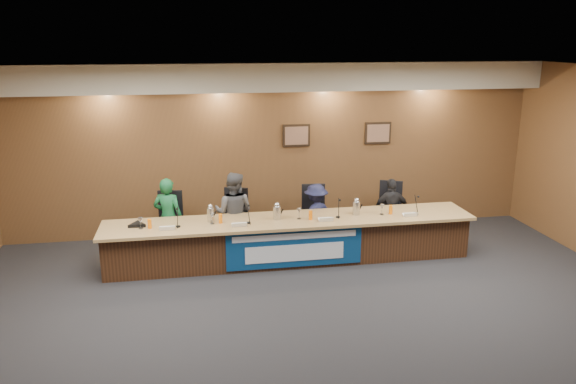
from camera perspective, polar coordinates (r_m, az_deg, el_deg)
name	(u,v)px	position (r m, az deg, el deg)	size (l,w,h in m)	color
floor	(323,331)	(7.42, 3.61, -13.91)	(10.00, 10.00, 0.00)	black
ceiling	(328,77)	(6.48, 4.10, 11.56)	(10.00, 8.00, 0.04)	silver
wall_back	(275,149)	(10.59, -1.32, 4.39)	(10.00, 0.04, 3.20)	brown
soffit	(277,77)	(10.17, -1.15, 11.61)	(10.00, 0.50, 0.50)	beige
dais_body	(290,241)	(9.41, 0.22, -4.97)	(6.00, 0.80, 0.70)	#3B2111
dais_top	(291,220)	(9.24, 0.28, -2.90)	(6.10, 0.95, 0.05)	#9D7949
banner	(295,248)	(9.02, 0.69, -5.70)	(2.20, 0.02, 0.65)	navy
banner_text_upper	(295,236)	(8.93, 0.71, -4.53)	(2.00, 0.01, 0.10)	silver
banner_text_lower	(295,253)	(9.03, 0.70, -6.20)	(1.60, 0.01, 0.28)	silver
wall_photo_left	(296,135)	(10.58, 0.85, 5.76)	(0.52, 0.04, 0.42)	black
wall_photo_right	(378,133)	(10.99, 9.11, 5.94)	(0.52, 0.04, 0.42)	black
panelist_a	(168,218)	(9.71, -12.07, -2.56)	(0.50, 0.33, 1.38)	#13542C
panelist_b	(234,213)	(9.72, -5.53, -2.11)	(0.69, 0.54, 1.43)	#4C4C50
panelist_c	(316,216)	(9.97, 2.85, -2.42)	(0.75, 0.43, 1.15)	#171938
panelist_d	(391,211)	(10.35, 10.44, -1.87)	(0.70, 0.29, 1.19)	black
office_chair_a	(169,227)	(9.87, -11.99, -3.53)	(0.48, 0.48, 0.08)	black
office_chair_b	(234,224)	(9.88, -5.54, -3.22)	(0.48, 0.48, 0.08)	black
office_chair_c	(315,219)	(10.09, 2.71, -2.77)	(0.48, 0.48, 0.08)	black
office_chair_d	(389,215)	(10.47, 10.22, -2.31)	(0.48, 0.48, 0.08)	black
nameplate_a	(167,228)	(8.86, -12.19, -3.59)	(0.24, 0.06, 0.09)	white
microphone_a	(178,226)	(9.01, -11.10, -3.45)	(0.07, 0.07, 0.02)	black
juice_glass_a	(150,224)	(9.03, -13.88, -3.15)	(0.06, 0.06, 0.15)	orange
water_glass_a	(141,223)	(9.04, -14.76, -3.08)	(0.08, 0.08, 0.18)	silver
nameplate_b	(240,224)	(8.86, -4.95, -3.30)	(0.24, 0.06, 0.09)	white
microphone_b	(248,223)	(9.03, -4.04, -3.14)	(0.07, 0.07, 0.02)	black
juice_glass_b	(221,219)	(9.07, -6.87, -2.70)	(0.06, 0.06, 0.15)	orange
water_glass_b	(212,218)	(9.05, -7.71, -2.68)	(0.08, 0.08, 0.18)	silver
nameplate_c	(326,219)	(9.10, 3.93, -2.77)	(0.24, 0.06, 0.09)	white
microphone_c	(338,217)	(9.33, 5.09, -2.55)	(0.07, 0.07, 0.02)	black
juice_glass_c	(311,215)	(9.18, 2.31, -2.36)	(0.06, 0.06, 0.15)	orange
water_glass_c	(299,214)	(9.21, 1.14, -2.21)	(0.08, 0.08, 0.18)	silver
nameplate_d	(411,214)	(9.54, 12.37, -2.23)	(0.24, 0.06, 0.09)	white
microphone_d	(415,213)	(9.73, 12.77, -2.11)	(0.07, 0.07, 0.02)	black
juice_glass_d	(391,210)	(9.62, 10.39, -1.79)	(0.06, 0.06, 0.15)	orange
water_glass_d	(382,210)	(9.55, 9.52, -1.77)	(0.08, 0.08, 0.18)	silver
carafe_left	(211,215)	(9.14, -7.87, -2.31)	(0.12, 0.12, 0.23)	silver
carafe_mid	(277,213)	(9.18, -1.13, -2.13)	(0.13, 0.13, 0.22)	silver
carafe_right	(356,208)	(9.49, 6.96, -1.63)	(0.13, 0.13, 0.23)	silver
speakerphone	(137,225)	(9.19, -15.07, -3.22)	(0.32, 0.32, 0.05)	black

